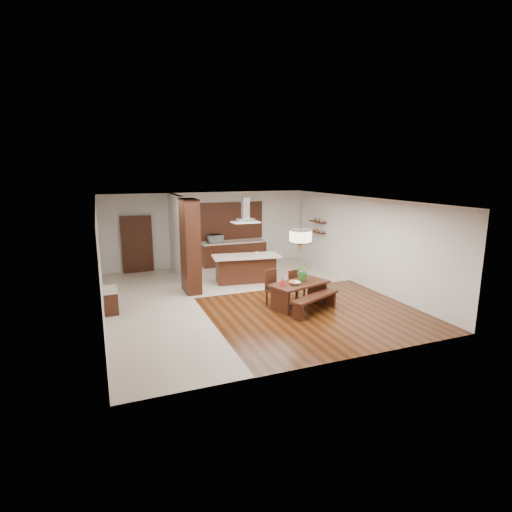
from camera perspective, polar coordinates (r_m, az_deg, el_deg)
name	(u,v)px	position (r m, az deg, el deg)	size (l,w,h in m)	color
room_shell	(246,229)	(11.54, -1.39, 3.83)	(9.00, 9.04, 2.92)	#361909
tile_hallway	(153,309)	(11.41, -14.51, -7.31)	(2.50, 9.00, 0.01)	beige
tile_kitchen	(255,274)	(14.68, -0.13, -2.56)	(5.50, 4.00, 0.01)	beige
soffit_band	(246,201)	(11.45, -1.41, 7.91)	(8.00, 9.00, 0.02)	#361E0D
partition_pier	(190,246)	(12.40, -9.39, 1.38)	(0.45, 1.00, 2.90)	black
partition_stub	(177,236)	(14.43, -11.17, 2.82)	(0.18, 2.40, 2.90)	silver
hallway_console	(111,300)	(11.45, -20.02, -5.98)	(0.37, 0.88, 0.63)	black
hallway_doorway	(137,244)	(15.41, -16.62, 1.61)	(1.10, 0.20, 2.10)	black
rear_counter	(234,253)	(16.05, -3.18, 0.42)	(2.60, 0.62, 0.95)	black
kitchen_window	(231,221)	(16.09, -3.53, 5.04)	(2.60, 0.08, 1.50)	#A56C31
shelf_lower	(317,232)	(15.62, 8.73, 3.41)	(0.26, 0.90, 0.04)	black
shelf_upper	(317,222)	(15.56, 8.78, 4.87)	(0.26, 0.90, 0.04)	black
dining_table	(299,289)	(11.15, 6.21, -4.71)	(1.84, 1.30, 0.70)	black
dining_bench	(315,304)	(10.84, 8.44, -6.79)	(1.69, 0.37, 0.48)	black
dining_chair_left	(276,288)	(11.23, 2.85, -4.57)	(0.44, 0.44, 1.01)	black
dining_chair_right	(297,285)	(11.80, 5.88, -4.18)	(0.38, 0.38, 0.85)	black
pendant_lantern	(301,227)	(10.78, 6.42, 4.15)	(0.64, 0.64, 1.31)	#F7E7BD
foliage_plant	(303,272)	(11.24, 6.77, -2.26)	(0.46, 0.40, 0.51)	#367C29
fruit_bowl	(295,283)	(10.91, 5.59, -3.86)	(0.29, 0.29, 0.07)	beige
napkin_cone	(282,281)	(10.75, 3.79, -3.61)	(0.15, 0.15, 0.24)	red
gold_ornament	(317,278)	(11.41, 8.76, -3.19)	(0.06, 0.06, 0.09)	gold
kitchen_island	(246,268)	(13.55, -1.46, -1.76)	(2.36, 1.28, 0.93)	black
range_hood	(245,210)	(13.22, -1.51, 6.64)	(0.90, 0.55, 0.87)	silver
island_cup	(257,253)	(13.51, 0.16, 0.39)	(0.13, 0.13, 0.10)	silver
microwave	(215,239)	(15.71, -5.89, 2.47)	(0.58, 0.39, 0.32)	#B0B2B7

